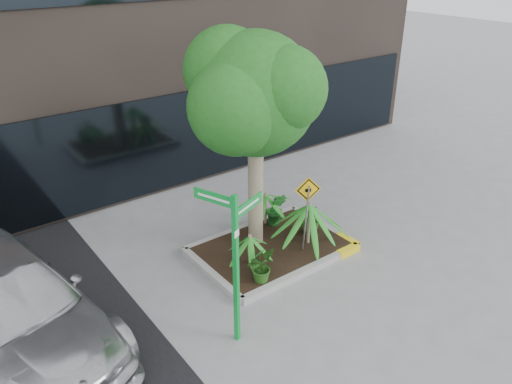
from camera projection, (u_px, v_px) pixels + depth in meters
ground at (273, 260)px, 10.88m from camera, size 80.00×80.00×0.00m
planter at (273, 248)px, 11.15m from camera, size 3.35×2.36×0.15m
tree at (255, 94)px, 9.86m from camera, size 3.22×2.85×4.83m
palm_front at (310, 204)px, 10.83m from camera, size 1.17×1.17×1.30m
palm_left at (250, 237)px, 10.25m from camera, size 0.77×0.77×0.85m
palm_back at (266, 195)px, 11.72m from camera, size 0.92×0.92×1.02m
parked_car at (5, 306)px, 8.29m from camera, size 3.19×5.79×1.59m
shrub_a at (261, 267)px, 9.86m from camera, size 0.80×0.80×0.63m
shrub_b at (310, 218)px, 11.47m from camera, size 0.60×0.60×0.76m
shrub_c at (260, 261)px, 10.10m from camera, size 0.39×0.39×0.58m
shrub_d at (276, 209)px, 11.79m from camera, size 0.66×0.66×0.85m
street_sign_post at (235, 253)px, 8.02m from camera, size 1.02×0.79×2.81m
cattle_sign at (307, 203)px, 10.36m from camera, size 0.51×0.26×1.80m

